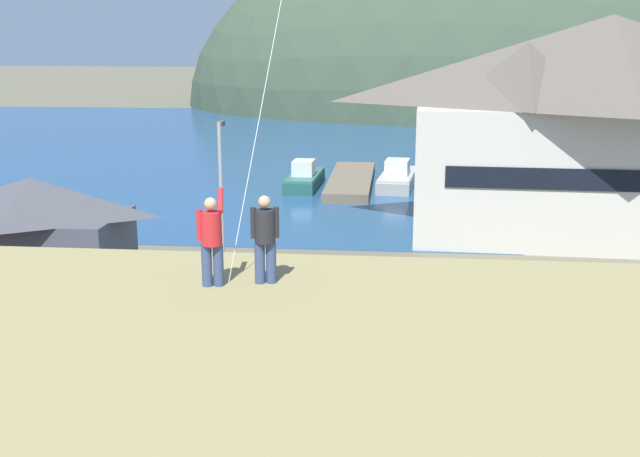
{
  "coord_description": "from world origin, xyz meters",
  "views": [
    {
      "loc": [
        2.3,
        -20.64,
        10.81
      ],
      "look_at": [
        -0.64,
        9.0,
        3.41
      ],
      "focal_mm": 42.61,
      "sensor_mm": 36.0,
      "label": 1
    }
  ],
  "objects_px": {
    "person_companion": "(265,236)",
    "parking_light_pole": "(221,196)",
    "parked_car_mid_row_far": "(386,360)",
    "person_kite_flyer": "(212,238)",
    "wharf_dock": "(351,181)",
    "harbor_lodge": "(605,120)",
    "parked_car_front_row_silver": "(612,305)",
    "moored_boat_wharfside": "(305,178)",
    "parked_car_back_row_left": "(478,302)",
    "parked_car_front_row_red": "(191,380)",
    "storage_shed_near_lot": "(36,241)",
    "moored_boat_outer_mooring": "(398,178)",
    "parked_car_mid_row_center": "(232,294)",
    "parked_car_lone_by_shed": "(639,397)"
  },
  "relations": [
    {
      "from": "storage_shed_near_lot",
      "to": "moored_boat_wharfside",
      "type": "relative_size",
      "value": 1.12
    },
    {
      "from": "parked_car_mid_row_far",
      "to": "person_kite_flyer",
      "type": "bearing_deg",
      "value": -111.23
    },
    {
      "from": "harbor_lodge",
      "to": "parked_car_mid_row_center",
      "type": "relative_size",
      "value": 5.19
    },
    {
      "from": "moored_boat_outer_mooring",
      "to": "storage_shed_near_lot",
      "type": "bearing_deg",
      "value": -117.87
    },
    {
      "from": "wharf_dock",
      "to": "parked_car_front_row_red",
      "type": "distance_m",
      "value": 37.2
    },
    {
      "from": "parked_car_front_row_red",
      "to": "person_companion",
      "type": "distance_m",
      "value": 9.31
    },
    {
      "from": "person_kite_flyer",
      "to": "parked_car_back_row_left",
      "type": "bearing_deg",
      "value": 64.75
    },
    {
      "from": "wharf_dock",
      "to": "parking_light_pole",
      "type": "relative_size",
      "value": 1.91
    },
    {
      "from": "harbor_lodge",
      "to": "moored_boat_wharfside",
      "type": "distance_m",
      "value": 22.77
    },
    {
      "from": "wharf_dock",
      "to": "person_kite_flyer",
      "type": "xyz_separation_m",
      "value": [
        -0.14,
        -43.57,
        6.81
      ]
    },
    {
      "from": "harbor_lodge",
      "to": "parked_car_back_row_left",
      "type": "distance_m",
      "value": 18.57
    },
    {
      "from": "parked_car_back_row_left",
      "to": "parked_car_lone_by_shed",
      "type": "bearing_deg",
      "value": -64.07
    },
    {
      "from": "parked_car_front_row_red",
      "to": "person_companion",
      "type": "bearing_deg",
      "value": -61.39
    },
    {
      "from": "wharf_dock",
      "to": "parked_car_mid_row_center",
      "type": "xyz_separation_m",
      "value": [
        -2.98,
        -29.25,
        0.71
      ]
    },
    {
      "from": "moored_boat_outer_mooring",
      "to": "parking_light_pole",
      "type": "height_order",
      "value": "parking_light_pole"
    },
    {
      "from": "parked_car_mid_row_center",
      "to": "parked_car_mid_row_far",
      "type": "distance_m",
      "value": 8.45
    },
    {
      "from": "parked_car_front_row_silver",
      "to": "parking_light_pole",
      "type": "relative_size",
      "value": 0.58
    },
    {
      "from": "parked_car_back_row_left",
      "to": "parked_car_mid_row_far",
      "type": "height_order",
      "value": "same"
    },
    {
      "from": "person_kite_flyer",
      "to": "moored_boat_outer_mooring",
      "type": "bearing_deg",
      "value": 85.11
    },
    {
      "from": "moored_boat_wharfside",
      "to": "parked_car_back_row_left",
      "type": "xyz_separation_m",
      "value": [
        10.01,
        -27.93,
        0.34
      ]
    },
    {
      "from": "harbor_lodge",
      "to": "storage_shed_near_lot",
      "type": "bearing_deg",
      "value": -150.43
    },
    {
      "from": "wharf_dock",
      "to": "parked_car_back_row_left",
      "type": "distance_m",
      "value": 30.04
    },
    {
      "from": "parked_car_back_row_left",
      "to": "parked_car_front_row_red",
      "type": "distance_m",
      "value": 12.01
    },
    {
      "from": "moored_boat_wharfside",
      "to": "parked_car_lone_by_shed",
      "type": "distance_m",
      "value": 38.12
    },
    {
      "from": "person_companion",
      "to": "parked_car_lone_by_shed",
      "type": "bearing_deg",
      "value": 33.95
    },
    {
      "from": "moored_boat_outer_mooring",
      "to": "harbor_lodge",
      "type": "bearing_deg",
      "value": -49.47
    },
    {
      "from": "moored_boat_wharfside",
      "to": "person_companion",
      "type": "height_order",
      "value": "person_companion"
    },
    {
      "from": "moored_boat_wharfside",
      "to": "person_companion",
      "type": "distance_m",
      "value": 42.63
    },
    {
      "from": "storage_shed_near_lot",
      "to": "parked_car_front_row_red",
      "type": "distance_m",
      "value": 12.44
    },
    {
      "from": "parked_car_back_row_left",
      "to": "person_kite_flyer",
      "type": "xyz_separation_m",
      "value": [
        -6.73,
        -14.27,
        6.09
      ]
    },
    {
      "from": "parked_car_front_row_silver",
      "to": "parked_car_mid_row_far",
      "type": "bearing_deg",
      "value": -144.68
    },
    {
      "from": "harbor_lodge",
      "to": "moored_boat_wharfside",
      "type": "xyz_separation_m",
      "value": [
        -18.31,
        12.23,
        -5.8
      ]
    },
    {
      "from": "parked_car_front_row_red",
      "to": "person_kite_flyer",
      "type": "xyz_separation_m",
      "value": [
        2.39,
        -6.46,
        6.09
      ]
    },
    {
      "from": "harbor_lodge",
      "to": "parked_car_lone_by_shed",
      "type": "relative_size",
      "value": 5.31
    },
    {
      "from": "wharf_dock",
      "to": "parked_car_back_row_left",
      "type": "height_order",
      "value": "parked_car_back_row_left"
    },
    {
      "from": "storage_shed_near_lot",
      "to": "moored_boat_wharfside",
      "type": "distance_m",
      "value": 28.29
    },
    {
      "from": "parked_car_lone_by_shed",
      "to": "parking_light_pole",
      "type": "distance_m",
      "value": 18.28
    },
    {
      "from": "harbor_lodge",
      "to": "parked_car_back_row_left",
      "type": "bearing_deg",
      "value": -117.86
    },
    {
      "from": "moored_boat_wharfside",
      "to": "parked_car_mid_row_center",
      "type": "bearing_deg",
      "value": -89.08
    },
    {
      "from": "parked_car_back_row_left",
      "to": "parked_car_front_row_silver",
      "type": "relative_size",
      "value": 1.01
    },
    {
      "from": "harbor_lodge",
      "to": "moored_boat_outer_mooring",
      "type": "relative_size",
      "value": 2.86
    },
    {
      "from": "parked_car_mid_row_center",
      "to": "person_kite_flyer",
      "type": "xyz_separation_m",
      "value": [
        2.83,
        -14.31,
        6.09
      ]
    },
    {
      "from": "storage_shed_near_lot",
      "to": "parked_car_back_row_left",
      "type": "xyz_separation_m",
      "value": [
        17.89,
        -0.84,
        -1.75
      ]
    },
    {
      "from": "person_companion",
      "to": "parking_light_pole",
      "type": "bearing_deg",
      "value": 105.81
    },
    {
      "from": "parked_car_front_row_red",
      "to": "parked_car_mid_row_far",
      "type": "relative_size",
      "value": 1.01
    },
    {
      "from": "parked_car_mid_row_center",
      "to": "person_kite_flyer",
      "type": "height_order",
      "value": "person_kite_flyer"
    },
    {
      "from": "moored_boat_outer_mooring",
      "to": "parked_car_front_row_red",
      "type": "height_order",
      "value": "moored_boat_outer_mooring"
    },
    {
      "from": "harbor_lodge",
      "to": "person_companion",
      "type": "relative_size",
      "value": 12.86
    },
    {
      "from": "moored_boat_outer_mooring",
      "to": "parked_car_front_row_red",
      "type": "relative_size",
      "value": 1.8
    },
    {
      "from": "harbor_lodge",
      "to": "parked_car_front_row_red",
      "type": "relative_size",
      "value": 5.15
    }
  ]
}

